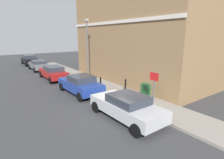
{
  "coord_description": "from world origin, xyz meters",
  "views": [
    {
      "loc": [
        -6.24,
        -8.0,
        4.35
      ],
      "look_at": [
        1.34,
        2.45,
        1.2
      ],
      "focal_mm": 28.85,
      "sensor_mm": 36.0,
      "label": 1
    }
  ],
  "objects_px": {
    "car_blue": "(81,84)",
    "car_red": "(53,72)",
    "lamppost": "(87,47)",
    "car_silver": "(127,106)",
    "bollard_far_kerb": "(101,83)",
    "car_grey": "(39,65)",
    "street_sign": "(154,86)",
    "utility_cabinet": "(146,93)",
    "bollard_near_cabinet": "(125,85)",
    "car_black": "(30,60)"
  },
  "relations": [
    {
      "from": "car_blue",
      "to": "car_red",
      "type": "xyz_separation_m",
      "value": [
        -0.15,
        5.85,
        -0.02
      ]
    },
    {
      "from": "car_blue",
      "to": "lamppost",
      "type": "relative_size",
      "value": 0.75
    },
    {
      "from": "car_silver",
      "to": "bollard_far_kerb",
      "type": "distance_m",
      "value": 5.08
    },
    {
      "from": "car_red",
      "to": "car_grey",
      "type": "distance_m",
      "value": 6.12
    },
    {
      "from": "car_blue",
      "to": "car_red",
      "type": "distance_m",
      "value": 5.85
    },
    {
      "from": "car_grey",
      "to": "street_sign",
      "type": "relative_size",
      "value": 1.78
    },
    {
      "from": "lamppost",
      "to": "car_red",
      "type": "bearing_deg",
      "value": 135.1
    },
    {
      "from": "car_red",
      "to": "bollard_far_kerb",
      "type": "height_order",
      "value": "car_red"
    },
    {
      "from": "utility_cabinet",
      "to": "lamppost",
      "type": "relative_size",
      "value": 0.2
    },
    {
      "from": "car_silver",
      "to": "bollard_near_cabinet",
      "type": "height_order",
      "value": "car_silver"
    },
    {
      "from": "car_red",
      "to": "lamppost",
      "type": "bearing_deg",
      "value": -134.41
    },
    {
      "from": "car_grey",
      "to": "lamppost",
      "type": "bearing_deg",
      "value": -163.41
    },
    {
      "from": "car_grey",
      "to": "car_black",
      "type": "bearing_deg",
      "value": -0.53
    },
    {
      "from": "utility_cabinet",
      "to": "bollard_far_kerb",
      "type": "xyz_separation_m",
      "value": [
        -1.11,
        3.78,
        0.02
      ]
    },
    {
      "from": "bollard_near_cabinet",
      "to": "bollard_far_kerb",
      "type": "height_order",
      "value": "same"
    },
    {
      "from": "car_red",
      "to": "utility_cabinet",
      "type": "bearing_deg",
      "value": -164.3
    },
    {
      "from": "car_silver",
      "to": "car_grey",
      "type": "relative_size",
      "value": 1.09
    },
    {
      "from": "car_red",
      "to": "bollard_far_kerb",
      "type": "relative_size",
      "value": 4.29
    },
    {
      "from": "street_sign",
      "to": "lamppost",
      "type": "height_order",
      "value": "lamppost"
    },
    {
      "from": "utility_cabinet",
      "to": "car_blue",
      "type": "bearing_deg",
      "value": 121.32
    },
    {
      "from": "street_sign",
      "to": "car_black",
      "type": "bearing_deg",
      "value": 93.7
    },
    {
      "from": "utility_cabinet",
      "to": "street_sign",
      "type": "distance_m",
      "value": 2.09
    },
    {
      "from": "utility_cabinet",
      "to": "lamppost",
      "type": "bearing_deg",
      "value": 91.23
    },
    {
      "from": "car_blue",
      "to": "bollard_far_kerb",
      "type": "height_order",
      "value": "car_blue"
    },
    {
      "from": "car_black",
      "to": "bollard_near_cabinet",
      "type": "bearing_deg",
      "value": -171.18
    },
    {
      "from": "street_sign",
      "to": "bollard_near_cabinet",
      "type": "bearing_deg",
      "value": 73.27
    },
    {
      "from": "car_silver",
      "to": "bollard_near_cabinet",
      "type": "xyz_separation_m",
      "value": [
        2.67,
        3.26,
        -0.01
      ]
    },
    {
      "from": "bollard_far_kerb",
      "to": "street_sign",
      "type": "xyz_separation_m",
      "value": [
        0.1,
        -5.31,
        0.96
      ]
    },
    {
      "from": "car_grey",
      "to": "bollard_far_kerb",
      "type": "height_order",
      "value": "car_grey"
    },
    {
      "from": "car_black",
      "to": "lamppost",
      "type": "distance_m",
      "value": 14.69
    },
    {
      "from": "car_silver",
      "to": "car_blue",
      "type": "relative_size",
      "value": 1.04
    },
    {
      "from": "bollard_far_kerb",
      "to": "street_sign",
      "type": "bearing_deg",
      "value": -88.91
    },
    {
      "from": "car_black",
      "to": "street_sign",
      "type": "distance_m",
      "value": 23.43
    },
    {
      "from": "utility_cabinet",
      "to": "bollard_near_cabinet",
      "type": "distance_m",
      "value": 2.17
    },
    {
      "from": "car_black",
      "to": "lamppost",
      "type": "bearing_deg",
      "value": -169.39
    },
    {
      "from": "car_blue",
      "to": "bollard_far_kerb",
      "type": "distance_m",
      "value": 1.58
    },
    {
      "from": "car_black",
      "to": "bollard_far_kerb",
      "type": "relative_size",
      "value": 4.17
    },
    {
      "from": "utility_cabinet",
      "to": "car_red",
      "type": "bearing_deg",
      "value": 105.21
    },
    {
      "from": "street_sign",
      "to": "lamppost",
      "type": "bearing_deg",
      "value": 84.65
    },
    {
      "from": "bollard_far_kerb",
      "to": "car_black",
      "type": "bearing_deg",
      "value": 94.46
    },
    {
      "from": "car_red",
      "to": "car_grey",
      "type": "relative_size",
      "value": 1.09
    },
    {
      "from": "car_black",
      "to": "lamppost",
      "type": "height_order",
      "value": "lamppost"
    },
    {
      "from": "utility_cabinet",
      "to": "street_sign",
      "type": "xyz_separation_m",
      "value": [
        -1.01,
        -1.54,
        0.98
      ]
    },
    {
      "from": "street_sign",
      "to": "car_grey",
      "type": "bearing_deg",
      "value": 95.23
    },
    {
      "from": "car_blue",
      "to": "utility_cabinet",
      "type": "relative_size",
      "value": 3.73
    },
    {
      "from": "street_sign",
      "to": "car_silver",
      "type": "bearing_deg",
      "value": 164.05
    },
    {
      "from": "car_blue",
      "to": "car_black",
      "type": "relative_size",
      "value": 0.99
    },
    {
      "from": "car_blue",
      "to": "bollard_far_kerb",
      "type": "bearing_deg",
      "value": -110.15
    },
    {
      "from": "car_blue",
      "to": "car_grey",
      "type": "relative_size",
      "value": 1.05
    },
    {
      "from": "car_red",
      "to": "bollard_near_cabinet",
      "type": "relative_size",
      "value": 4.29
    }
  ]
}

